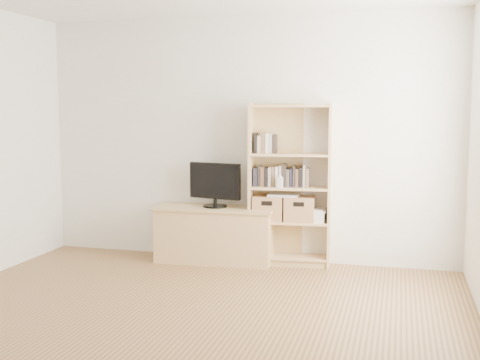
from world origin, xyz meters
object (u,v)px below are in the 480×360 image
(bookshelf, at_px, (290,185))
(basket_right, at_px, (299,209))
(laptop, at_px, (283,195))
(basket_left, at_px, (268,208))
(television, at_px, (215,185))
(baby_monitor, at_px, (280,182))
(tv_stand, at_px, (215,235))

(bookshelf, distance_m, basket_right, 0.27)
(laptop, bearing_deg, basket_left, -178.58)
(basket_left, height_order, basket_right, basket_left)
(television, distance_m, laptop, 0.73)
(baby_monitor, xyz_separation_m, laptop, (0.02, 0.08, -0.14))
(bookshelf, height_order, laptop, bookshelf)
(tv_stand, relative_size, baby_monitor, 11.53)
(television, xyz_separation_m, basket_left, (0.56, 0.05, -0.23))
(basket_left, xyz_separation_m, basket_right, (0.33, 0.03, -0.00))
(bookshelf, height_order, basket_left, bookshelf)
(laptop, bearing_deg, bookshelf, 14.17)
(basket_left, bearing_deg, basket_right, -0.80)
(basket_right, bearing_deg, tv_stand, 179.82)
(television, bearing_deg, basket_right, 17.50)
(tv_stand, height_order, basket_right, basket_right)
(laptop, bearing_deg, basket_right, 6.27)
(television, relative_size, laptop, 1.92)
(bookshelf, relative_size, basket_right, 5.45)
(baby_monitor, relative_size, basket_left, 0.34)
(baby_monitor, height_order, basket_right, baby_monitor)
(bookshelf, bearing_deg, television, -179.76)
(basket_right, bearing_deg, laptop, -177.71)
(tv_stand, distance_m, television, 0.54)
(tv_stand, relative_size, basket_left, 3.96)
(baby_monitor, relative_size, basket_right, 0.35)
(tv_stand, xyz_separation_m, baby_monitor, (0.70, -0.02, 0.59))
(tv_stand, relative_size, laptop, 4.02)
(basket_right, bearing_deg, basket_left, 179.91)
(television, xyz_separation_m, basket_right, (0.89, 0.09, -0.23))
(tv_stand, xyz_separation_m, bookshelf, (0.79, 0.08, 0.56))
(bookshelf, xyz_separation_m, laptop, (-0.06, -0.02, -0.11))
(television, bearing_deg, tv_stand, -168.10)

